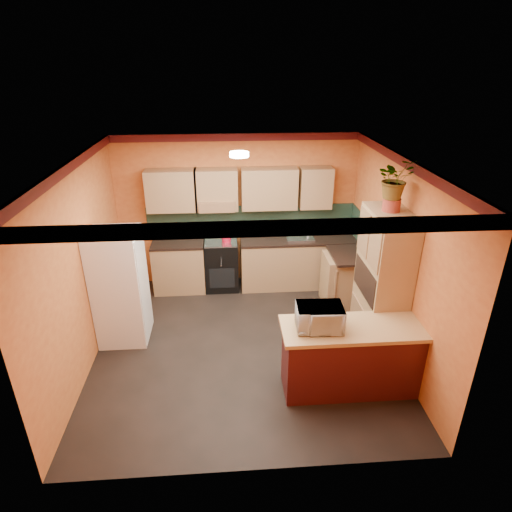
{
  "coord_description": "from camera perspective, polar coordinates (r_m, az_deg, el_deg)",
  "views": [
    {
      "loc": [
        -0.2,
        -5.13,
        3.84
      ],
      "look_at": [
        0.21,
        0.45,
        1.23
      ],
      "focal_mm": 30.0,
      "sensor_mm": 36.0,
      "label": 1
    }
  ],
  "objects": [
    {
      "name": "pantry",
      "position": [
        5.98,
        16.39,
        -3.9
      ],
      "size": [
        0.48,
        0.9,
        2.1
      ],
      "primitive_type": "cube",
      "color": "#A37156",
      "rests_on": "ground"
    },
    {
      "name": "room_shell",
      "position": [
        5.69,
        -1.82,
        7.09
      ],
      "size": [
        4.24,
        4.24,
        2.72
      ],
      "color": "black",
      "rests_on": "ground"
    },
    {
      "name": "countertop_right",
      "position": [
        7.14,
        12.42,
        0.1
      ],
      "size": [
        0.62,
        0.8,
        0.04
      ],
      "primitive_type": "cube",
      "color": "black",
      "rests_on": "base_cabinets_right"
    },
    {
      "name": "microwave",
      "position": [
        5.1,
        8.44,
        -8.1
      ],
      "size": [
        0.55,
        0.39,
        0.3
      ],
      "primitive_type": "imported",
      "rotation": [
        0.0,
        0.0,
        -0.04
      ],
      "color": "white",
      "rests_on": "bar_top"
    },
    {
      "name": "breakfast_bar",
      "position": [
        5.59,
        13.27,
        -13.25
      ],
      "size": [
        1.8,
        0.55,
        0.88
      ],
      "primitive_type": "cube",
      "color": "#541316",
      "rests_on": "ground"
    },
    {
      "name": "sink",
      "position": [
        7.63,
        5.86,
        2.5
      ],
      "size": [
        0.48,
        0.4,
        0.03
      ],
      "primitive_type": "cube",
      "color": "silver",
      "rests_on": "countertop_back"
    },
    {
      "name": "fern_pot",
      "position": [
        5.59,
        17.62,
        6.55
      ],
      "size": [
        0.22,
        0.22,
        0.16
      ],
      "primitive_type": "cylinder",
      "color": "#9E3426",
      "rests_on": "pantry"
    },
    {
      "name": "base_cabinets_back",
      "position": [
        7.74,
        0.04,
        -1.04
      ],
      "size": [
        3.65,
        0.6,
        0.88
      ],
      "primitive_type": "cube",
      "color": "#A37156",
      "rests_on": "ground"
    },
    {
      "name": "bar_top",
      "position": [
        5.32,
        13.76,
        -9.31
      ],
      "size": [
        1.9,
        0.65,
        0.05
      ],
      "primitive_type": "cube",
      "color": "#D7B468",
      "rests_on": "breakfast_bar"
    },
    {
      "name": "base_cabinets_right",
      "position": [
        7.34,
        12.09,
        -3.16
      ],
      "size": [
        0.6,
        0.8,
        0.88
      ],
      "primitive_type": "cube",
      "color": "#A37156",
      "rests_on": "ground"
    },
    {
      "name": "kettle",
      "position": [
        7.44,
        -3.97,
        2.54
      ],
      "size": [
        0.21,
        0.21,
        0.18
      ],
      "primitive_type": null,
      "rotation": [
        0.0,
        0.0,
        -0.25
      ],
      "color": "red",
      "rests_on": "stove"
    },
    {
      "name": "fern",
      "position": [
        5.5,
        18.06,
        9.81
      ],
      "size": [
        0.52,
        0.48,
        0.5
      ],
      "primitive_type": "imported",
      "rotation": [
        0.0,
        0.0,
        0.22
      ],
      "color": "#A37156",
      "rests_on": "fern_pot"
    },
    {
      "name": "countertop_back",
      "position": [
        7.55,
        0.04,
        2.1
      ],
      "size": [
        3.65,
        0.62,
        0.04
      ],
      "primitive_type": "cube",
      "color": "black",
      "rests_on": "base_cabinets_back"
    },
    {
      "name": "fridge",
      "position": [
        6.43,
        -17.7,
        -3.98
      ],
      "size": [
        0.68,
        0.66,
        1.7
      ],
      "primitive_type": "cube",
      "color": "white",
      "rests_on": "ground"
    },
    {
      "name": "stove",
      "position": [
        7.71,
        -4.6,
        -1.08
      ],
      "size": [
        0.58,
        0.58,
        0.91
      ],
      "primitive_type": "cube",
      "color": "black",
      "rests_on": "ground"
    }
  ]
}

